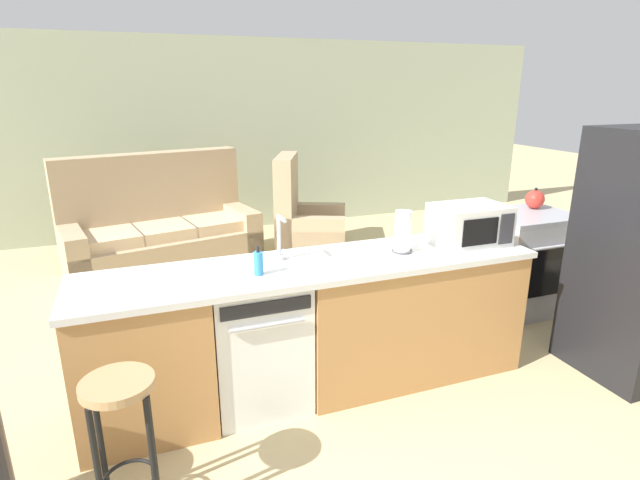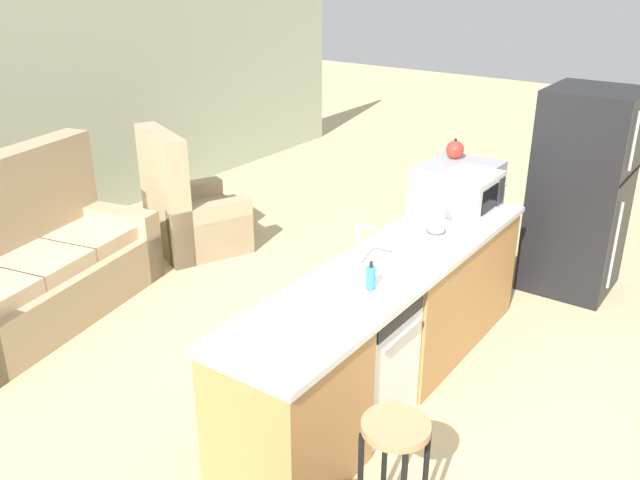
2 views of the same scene
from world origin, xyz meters
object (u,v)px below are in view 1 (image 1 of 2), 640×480
at_px(stove_range, 523,261).
at_px(couch, 160,234).
at_px(dishwasher, 257,341).
at_px(armchair, 304,226).
at_px(microwave, 469,225).
at_px(bar_stool, 122,421).
at_px(paper_towel_roll, 403,232).
at_px(kettle, 535,199).
at_px(soap_bottle, 258,263).

height_order(stove_range, couch, couch).
bearing_deg(dishwasher, armchair, 65.58).
xyz_separation_m(dishwasher, couch, (-0.42, 2.82, -0.03)).
relative_size(microwave, bar_stool, 0.68).
bearing_deg(bar_stool, dishwasher, 42.08).
relative_size(stove_range, bar_stool, 1.22).
relative_size(dishwasher, armchair, 0.70).
bearing_deg(stove_range, microwave, -152.47).
distance_m(dishwasher, microwave, 1.66).
xyz_separation_m(paper_towel_roll, kettle, (1.75, 0.68, -0.05)).
bearing_deg(kettle, soap_bottle, -164.64).
relative_size(kettle, couch, 0.10).
relative_size(stove_range, kettle, 4.39).
height_order(dishwasher, kettle, kettle).
bearing_deg(bar_stool, stove_range, 20.35).
relative_size(kettle, armchair, 0.17).
bearing_deg(armchair, stove_range, -57.95).
xyz_separation_m(paper_towel_roll, couch, (-1.44, 2.82, -0.64)).
height_order(paper_towel_roll, kettle, paper_towel_roll).
xyz_separation_m(microwave, bar_stool, (-2.33, -0.70, -0.50)).
bearing_deg(armchair, dishwasher, -114.42).
height_order(kettle, armchair, armchair).
relative_size(dishwasher, bar_stool, 1.14).
relative_size(soap_bottle, kettle, 0.86).
distance_m(paper_towel_roll, couch, 3.23).
height_order(dishwasher, bar_stool, dishwasher).
bearing_deg(dishwasher, couch, 98.47).
xyz_separation_m(stove_range, couch, (-3.02, 2.27, -0.06)).
relative_size(kettle, bar_stool, 0.28).
bearing_deg(kettle, paper_towel_roll, -158.77).
xyz_separation_m(dishwasher, soap_bottle, (0.01, -0.08, 0.55)).
xyz_separation_m(microwave, soap_bottle, (-1.53, -0.08, -0.07)).
xyz_separation_m(microwave, paper_towel_roll, (-0.53, -0.00, -0.00)).
bearing_deg(paper_towel_roll, dishwasher, 179.92).
bearing_deg(armchair, soap_bottle, -113.58).
relative_size(bar_stool, couch, 0.35).
xyz_separation_m(dishwasher, armchair, (1.24, 2.73, -0.07)).
xyz_separation_m(microwave, couch, (-1.96, 2.82, -0.65)).
bearing_deg(soap_bottle, bar_stool, -141.71).
xyz_separation_m(kettle, armchair, (-1.53, 2.05, -0.64)).
relative_size(microwave, soap_bottle, 2.84).
height_order(dishwasher, paper_towel_roll, paper_towel_roll).
xyz_separation_m(stove_range, paper_towel_roll, (-1.58, -0.55, 0.59)).
bearing_deg(bar_stool, armchair, 59.53).
distance_m(dishwasher, stove_range, 2.66).
relative_size(soap_bottle, bar_stool, 0.24).
xyz_separation_m(dishwasher, paper_towel_roll, (1.02, -0.00, 0.62)).
distance_m(stove_range, paper_towel_roll, 1.77).
bearing_deg(soap_bottle, stove_range, 13.61).
relative_size(dishwasher, soap_bottle, 4.77).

